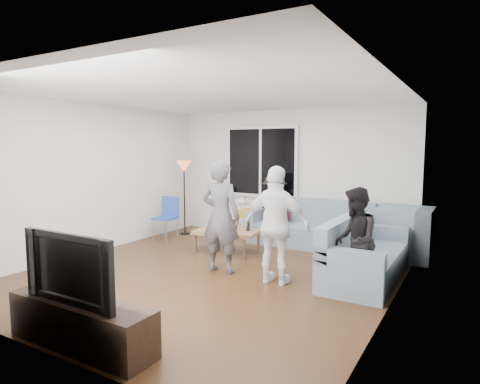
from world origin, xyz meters
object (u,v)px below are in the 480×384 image
Objects in this scene: sofa_right_section at (366,249)px; side_chair at (165,219)px; sofa_back_section at (309,224)px; floor_lamp at (184,198)px; spectator_back at (274,208)px; television at (79,266)px; player_left at (221,217)px; spectator_right at (355,241)px; coffee_table at (227,241)px; tv_console at (81,323)px; player_right at (277,225)px.

side_chair reaches higher than sofa_right_section.
sofa_back_section is 2.72m from floor_lamp.
television is (0.32, -4.80, 0.11)m from spectator_back.
floor_lamp is (-4.07, 1.10, 0.36)m from sofa_right_section.
side_chair is at bearing 120.59° from television.
player_left is at bearing -104.09° from sofa_back_section.
floor_lamp is at bearing -131.12° from spectator_right.
spectator_right reaches higher than spectator_back.
coffee_table is 0.66× the size of player_left.
spectator_right is at bearing 55.78° from tv_console.
sofa_back_section is at bearing 84.93° from tv_console.
sofa_back_section is 4.79m from tv_console.
sofa_right_section is 2.33× the size of side_chair.
coffee_table is at bearing -37.11° from player_right.
floor_lamp reaches higher than tv_console.
player_left is at bearing -62.23° from coffee_table.
coffee_table is at bearing 100.23° from television.
sofa_back_section is 1.62m from coffee_table.
tv_console is (0.32, -4.80, -0.44)m from spectator_back.
floor_lamp reaches higher than television.
sofa_back_section is at bearing 7.15° from floor_lamp.
floor_lamp is 0.97× the size of tv_console.
television is (2.25, -4.43, -0.01)m from floor_lamp.
sofa_back_section is 1.43× the size of player_right.
sofa_back_section is 2.31m from player_right.
floor_lamp is 2.82m from player_left.
player_left is at bearing -105.06° from spectator_right.
side_chair is 2.18m from spectator_back.
sofa_back_section is 4.80m from television.
sofa_back_section is at bearing 44.19° from sofa_right_section.
side_chair reaches higher than coffee_table.
player_left is 1.26× the size of spectator_back.
floor_lamp reaches higher than coffee_table.
spectator_back reaches higher than tv_console.
sofa_back_section is 2.04× the size of television.
side_chair is (-1.61, 0.23, 0.23)m from coffee_table.
spectator_right reaches higher than sofa_back_section.
spectator_right is (1.40, -2.09, 0.25)m from sofa_back_section.
spectator_right reaches higher than television.
floor_lamp is at bearing 74.85° from sofa_right_section.
side_chair is 4.23m from spectator_right.
coffee_table is 0.69× the size of player_right.
side_chair is at bearing 83.37° from sofa_right_section.
floor_lamp is 4.43m from spectator_right.
coffee_table is 1.35m from spectator_back.
player_right is 1.03m from spectator_right.
spectator_right is 1.20× the size of television.
spectator_back is at bearing 177.69° from sofa_back_section.
spectator_back reaches higher than sofa_back_section.
sofa_back_section is 2.67× the size of side_chair.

